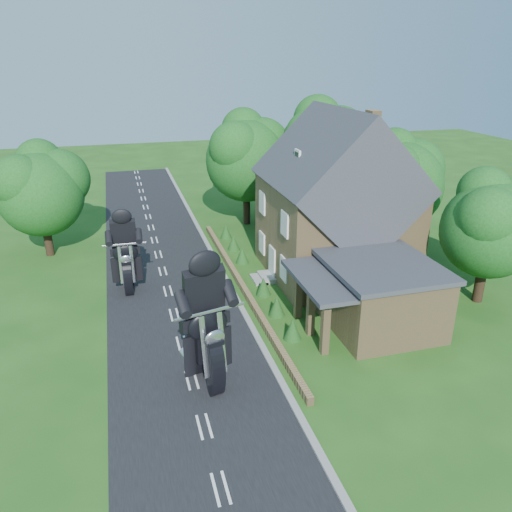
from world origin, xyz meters
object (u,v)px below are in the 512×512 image
object	(u,v)px
motorcycle_follow	(128,279)
motorcycle_lead	(207,365)
house	(336,207)
garden_wall	(242,287)
annex	(377,294)

from	to	relation	value
motorcycle_follow	motorcycle_lead	bearing A→B (deg)	106.76
motorcycle_lead	house	bearing A→B (deg)	-149.45
garden_wall	motorcycle_lead	xyz separation A→B (m)	(-3.67, -8.43, 0.72)
garden_wall	annex	bearing A→B (deg)	-46.16
motorcycle_follow	garden_wall	bearing A→B (deg)	166.37
garden_wall	motorcycle_lead	bearing A→B (deg)	-113.56
motorcycle_lead	motorcycle_follow	size ratio (longest dim) A/B	1.22
annex	motorcycle_follow	xyz separation A→B (m)	(-12.06, 7.52, -1.01)
annex	garden_wall	bearing A→B (deg)	133.84
house	annex	distance (m)	7.30
house	motorcycle_lead	world-z (taller)	house
garden_wall	motorcycle_follow	distance (m)	6.74
garden_wall	motorcycle_follow	bearing A→B (deg)	165.12
annex	motorcycle_follow	distance (m)	14.25
motorcycle_lead	motorcycle_follow	bearing A→B (deg)	-87.64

